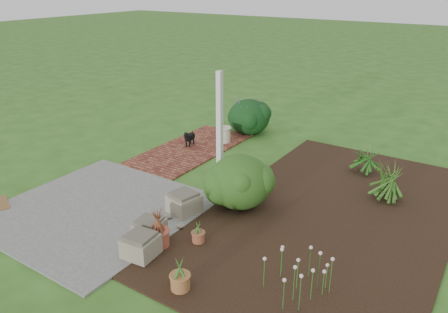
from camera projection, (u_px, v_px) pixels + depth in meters
The scene contains 18 objects.
ground at pixel (205, 192), 8.91m from camera, with size 80.00×80.00×0.00m, color #315F1E.
concrete_patio at pixel (97, 210), 8.19m from camera, with size 3.50×3.50×0.04m, color #60605D.
brick_path at pixel (191, 149), 11.12m from camera, with size 1.60×3.50×0.04m, color maroon.
garden_bed at pixel (331, 215), 8.01m from camera, with size 4.00×7.00×0.03m, color black.
veranda_post at pixel (220, 136), 8.36m from camera, with size 0.10×0.10×2.50m, color white.
stone_trough_near at pixel (149, 230), 7.23m from camera, with size 0.44×0.44×0.30m, color gray.
stone_trough_mid at pixel (141, 246), 6.76m from camera, with size 0.48×0.48×0.32m, color gray.
stone_trough_far at pixel (184, 204), 8.03m from camera, with size 0.50×0.50×0.34m, color gray.
black_dog at pixel (189, 137), 11.19m from camera, with size 0.19×0.46×0.40m.
cream_ceramic_urn at pixel (225, 135), 11.47m from camera, with size 0.30×0.30×0.40m, color beige.
evergreen_shrub at pixel (240, 180), 8.18m from camera, with size 1.21×1.21×1.03m, color #0F420C.
agapanthus_clump_back at pixel (387, 178), 8.45m from camera, with size 0.97×0.97×0.87m, color #0F3910, non-canonical shape.
agapanthus_clump_front at pixel (366, 157), 9.62m from camera, with size 0.82×0.82×0.73m, color #0A370D, non-canonical shape.
pink_flower_patch at pixel (297, 272), 5.94m from camera, with size 0.96×0.96×0.62m, color #113D0F, non-canonical shape.
terracotta_pot_bronze at pixel (159, 238), 7.04m from camera, with size 0.34×0.34×0.27m, color #AC4E3A.
terracotta_pot_small_left at pixel (198, 237), 7.16m from camera, with size 0.21×0.21×0.18m, color #995134.
terracotta_pot_small_right at pixel (180, 282), 6.06m from camera, with size 0.27×0.27×0.23m, color #A16436.
purple_flowering_bush at pixel (249, 116), 12.16m from camera, with size 1.17×1.17×0.99m, color black.
Camera 1 is at (4.72, -6.43, 4.05)m, focal length 35.00 mm.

